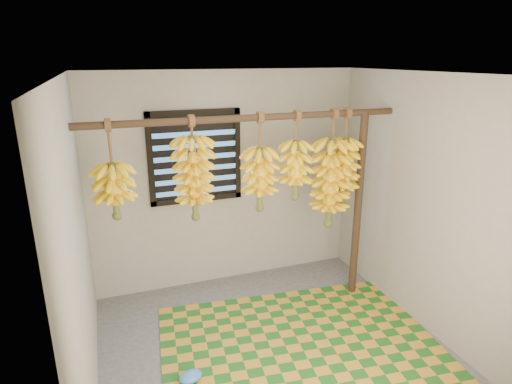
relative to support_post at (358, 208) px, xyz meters
name	(u,v)px	position (x,y,z in m)	size (l,w,h in m)	color
floor	(277,355)	(-1.20, -0.70, -1.00)	(3.00, 3.00, 0.01)	#4C4C4C
ceiling	(282,74)	(-1.20, -0.70, 1.40)	(3.00, 3.00, 0.01)	silver
wall_back	(227,180)	(-1.20, 0.80, 0.20)	(3.00, 0.01, 2.40)	gray
wall_left	(78,258)	(-2.71, -0.70, 0.20)	(0.01, 3.00, 2.40)	gray
wall_right	(430,208)	(0.30, -0.70, 0.20)	(0.01, 3.00, 2.40)	gray
window	(195,157)	(-1.55, 0.78, 0.50)	(1.00, 0.04, 1.00)	black
hanging_pole	(250,118)	(-1.20, 0.00, 1.00)	(0.06, 0.06, 3.00)	#412B1D
support_post	(358,208)	(0.00, 0.00, 0.00)	(0.08, 0.08, 2.00)	#412B1D
woven_mat	(304,351)	(-0.96, -0.75, -0.99)	(2.49, 1.99, 0.01)	#1E5E1B
plastic_bag	(191,377)	(-1.99, -0.77, -0.95)	(0.20, 0.14, 0.08)	#3C7DE1
banana_bunch_a	(115,191)	(-2.41, 0.00, 0.45)	(0.34, 0.34, 0.84)	brown
banana_bunch_b	(194,178)	(-1.73, 0.00, 0.49)	(0.36, 0.36, 0.94)	brown
banana_bunch_c	(260,179)	(-1.11, 0.00, 0.42)	(0.32, 0.32, 0.93)	brown
banana_bunch_d	(296,170)	(-0.74, 0.00, 0.48)	(0.31, 0.31, 0.86)	brown
banana_bunch_e	(330,184)	(-0.35, 0.00, 0.30)	(0.39, 0.39, 1.20)	brown
banana_bunch_f	(344,171)	(-0.20, 0.00, 0.42)	(0.30, 0.30, 0.98)	brown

